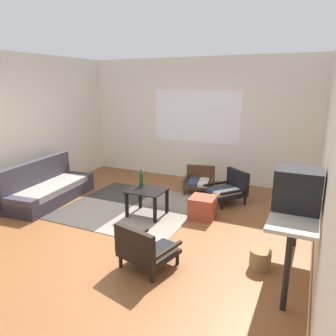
{
  "coord_description": "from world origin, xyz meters",
  "views": [
    {
      "loc": [
        2.45,
        -3.7,
        2.14
      ],
      "look_at": [
        0.39,
        0.69,
        0.85
      ],
      "focal_mm": 33.95,
      "sensor_mm": 36.0,
      "label": 1
    }
  ],
  "objects_px": {
    "crt_television": "(298,189)",
    "glass_bottle": "(141,180)",
    "armchair_by_window": "(199,180)",
    "wicker_basket": "(260,259)",
    "armchair_striped_foreground": "(145,249)",
    "clay_vase": "(300,184)",
    "coffee_table": "(147,195)",
    "couch": "(48,189)",
    "console_shelf": "(296,212)",
    "armchair_corner": "(229,188)",
    "ottoman_orange": "(203,207)"
  },
  "relations": [
    {
      "from": "couch",
      "to": "armchair_striped_foreground",
      "type": "xyz_separation_m",
      "value": [
        2.76,
        -1.22,
        0.03
      ]
    },
    {
      "from": "armchair_by_window",
      "to": "console_shelf",
      "type": "relative_size",
      "value": 0.46
    },
    {
      "from": "ottoman_orange",
      "to": "crt_television",
      "type": "relative_size",
      "value": 0.86
    },
    {
      "from": "couch",
      "to": "wicker_basket",
      "type": "height_order",
      "value": "couch"
    },
    {
      "from": "console_shelf",
      "to": "wicker_basket",
      "type": "relative_size",
      "value": 6.07
    },
    {
      "from": "armchair_corner",
      "to": "crt_television",
      "type": "bearing_deg",
      "value": -59.13
    },
    {
      "from": "couch",
      "to": "clay_vase",
      "type": "distance_m",
      "value": 4.39
    },
    {
      "from": "armchair_striped_foreground",
      "to": "wicker_basket",
      "type": "height_order",
      "value": "armchair_striped_foreground"
    },
    {
      "from": "armchair_by_window",
      "to": "ottoman_orange",
      "type": "bearing_deg",
      "value": -67.9
    },
    {
      "from": "crt_television",
      "to": "armchair_by_window",
      "type": "bearing_deg",
      "value": 128.83
    },
    {
      "from": "crt_television",
      "to": "glass_bottle",
      "type": "bearing_deg",
      "value": 158.77
    },
    {
      "from": "coffee_table",
      "to": "ottoman_orange",
      "type": "bearing_deg",
      "value": 19.52
    },
    {
      "from": "glass_bottle",
      "to": "coffee_table",
      "type": "bearing_deg",
      "value": -32.01
    },
    {
      "from": "ottoman_orange",
      "to": "glass_bottle",
      "type": "distance_m",
      "value": 1.13
    },
    {
      "from": "wicker_basket",
      "to": "glass_bottle",
      "type": "bearing_deg",
      "value": 157.14
    },
    {
      "from": "armchair_by_window",
      "to": "glass_bottle",
      "type": "bearing_deg",
      "value": -109.81
    },
    {
      "from": "ottoman_orange",
      "to": "console_shelf",
      "type": "xyz_separation_m",
      "value": [
        1.44,
        -1.06,
        0.57
      ]
    },
    {
      "from": "armchair_corner",
      "to": "clay_vase",
      "type": "relative_size",
      "value": 2.48
    },
    {
      "from": "console_shelf",
      "to": "crt_television",
      "type": "distance_m",
      "value": 0.33
    },
    {
      "from": "glass_bottle",
      "to": "ottoman_orange",
      "type": "bearing_deg",
      "value": 11.09
    },
    {
      "from": "couch",
      "to": "console_shelf",
      "type": "distance_m",
      "value": 4.4
    },
    {
      "from": "coffee_table",
      "to": "glass_bottle",
      "type": "height_order",
      "value": "glass_bottle"
    },
    {
      "from": "crt_television",
      "to": "armchair_corner",
      "type": "bearing_deg",
      "value": 120.87
    },
    {
      "from": "coffee_table",
      "to": "wicker_basket",
      "type": "relative_size",
      "value": 2.38
    },
    {
      "from": "armchair_by_window",
      "to": "clay_vase",
      "type": "distance_m",
      "value": 2.82
    },
    {
      "from": "crt_television",
      "to": "coffee_table",
      "type": "bearing_deg",
      "value": 159.63
    },
    {
      "from": "couch",
      "to": "crt_television",
      "type": "distance_m",
      "value": 4.46
    },
    {
      "from": "console_shelf",
      "to": "clay_vase",
      "type": "relative_size",
      "value": 4.52
    },
    {
      "from": "couch",
      "to": "console_shelf",
      "type": "xyz_separation_m",
      "value": [
        4.33,
        -0.58,
        0.52
      ]
    },
    {
      "from": "armchair_by_window",
      "to": "crt_television",
      "type": "relative_size",
      "value": 1.5
    },
    {
      "from": "armchair_corner",
      "to": "clay_vase",
      "type": "height_order",
      "value": "clay_vase"
    },
    {
      "from": "console_shelf",
      "to": "crt_television",
      "type": "relative_size",
      "value": 3.26
    },
    {
      "from": "wicker_basket",
      "to": "clay_vase",
      "type": "bearing_deg",
      "value": 54.1
    },
    {
      "from": "crt_television",
      "to": "console_shelf",
      "type": "bearing_deg",
      "value": 88.29
    },
    {
      "from": "armchair_striped_foreground",
      "to": "couch",
      "type": "bearing_deg",
      "value": 156.11
    },
    {
      "from": "ottoman_orange",
      "to": "clay_vase",
      "type": "bearing_deg",
      "value": -24.3
    },
    {
      "from": "crt_television",
      "to": "glass_bottle",
      "type": "xyz_separation_m",
      "value": [
        -2.47,
        0.96,
        -0.48
      ]
    },
    {
      "from": "armchair_by_window",
      "to": "ottoman_orange",
      "type": "height_order",
      "value": "armchair_by_window"
    },
    {
      "from": "clay_vase",
      "to": "armchair_corner",
      "type": "bearing_deg",
      "value": 128.57
    },
    {
      "from": "armchair_striped_foreground",
      "to": "console_shelf",
      "type": "relative_size",
      "value": 0.46
    },
    {
      "from": "couch",
      "to": "armchair_striped_foreground",
      "type": "distance_m",
      "value": 3.02
    },
    {
      "from": "glass_bottle",
      "to": "wicker_basket",
      "type": "height_order",
      "value": "glass_bottle"
    },
    {
      "from": "clay_vase",
      "to": "coffee_table",
      "type": "bearing_deg",
      "value": 171.56
    },
    {
      "from": "couch",
      "to": "crt_television",
      "type": "relative_size",
      "value": 3.99
    },
    {
      "from": "console_shelf",
      "to": "clay_vase",
      "type": "bearing_deg",
      "value": 90.0
    },
    {
      "from": "armchair_by_window",
      "to": "wicker_basket",
      "type": "bearing_deg",
      "value": -55.57
    },
    {
      "from": "console_shelf",
      "to": "crt_television",
      "type": "xyz_separation_m",
      "value": [
        -0.0,
        -0.11,
        0.31
      ]
    },
    {
      "from": "armchair_corner",
      "to": "crt_television",
      "type": "distance_m",
      "value": 2.53
    },
    {
      "from": "couch",
      "to": "armchair_corner",
      "type": "height_order",
      "value": "couch"
    },
    {
      "from": "console_shelf",
      "to": "clay_vase",
      "type": "distance_m",
      "value": 0.46
    }
  ]
}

